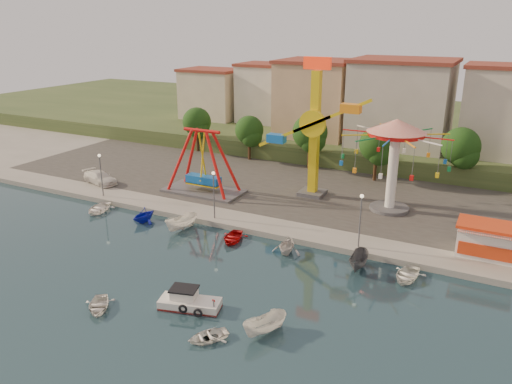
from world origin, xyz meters
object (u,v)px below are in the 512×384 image
Objects in this scene: skiff at (265,325)px; pirate_ship_ride at (203,163)px; kamikaze_tower at (318,134)px; rowboat_a at (98,306)px; van at (100,178)px; wave_swinger at (395,145)px; cabin_motorboat at (189,302)px.

pirate_ship_ride is at bearing 156.78° from skiff.
kamikaze_tower is at bearing 129.47° from skiff.
rowboat_a is at bearing -74.79° from pirate_ship_ride.
kamikaze_tower is at bearing -59.04° from van.
kamikaze_tower reaches higher than wave_swinger.
skiff is at bearing -49.02° from pirate_ship_ride.
wave_swinger is 34.51m from rowboat_a.
wave_swinger reaches higher than cabin_motorboat.
skiff is (6.72, -27.61, -7.59)m from kamikaze_tower.
van is at bearing 175.92° from skiff.
wave_swinger reaches higher than van.
wave_swinger is 3.71× the size of rowboat_a.
wave_swinger is 3.13× the size of skiff.
kamikaze_tower is (13.00, 4.90, 3.92)m from pirate_ship_ride.
rowboat_a is 0.84× the size of skiff.
pirate_ship_ride is 14.72m from van.
skiff is (12.74, 2.96, 0.39)m from rowboat_a.
rowboat_a is at bearing -101.16° from kamikaze_tower.
cabin_motorboat is 32.98m from van.
rowboat_a is (-6.03, -30.56, -7.99)m from kamikaze_tower.
skiff is at bearing -18.88° from cabin_motorboat.
cabin_motorboat is (-0.05, -27.17, -7.87)m from kamikaze_tower.
wave_swinger reaches higher than skiff.
kamikaze_tower is 9.18m from wave_swinger.
rowboat_a is 0.57× the size of van.
kamikaze_tower is 1.42× the size of wave_swinger.
kamikaze_tower reaches higher than rowboat_a.
van is at bearing -168.11° from wave_swinger.
pirate_ship_ride reaches higher than skiff.
van is (-21.00, 22.35, 1.07)m from rowboat_a.
kamikaze_tower reaches higher than pirate_ship_ride.
cabin_motorboat is at bearing -6.02° from rowboat_a.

